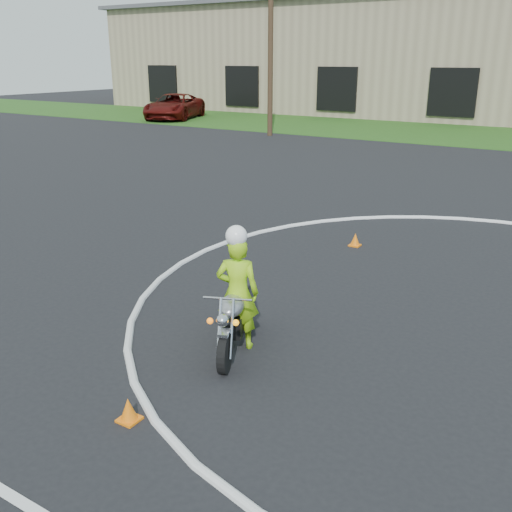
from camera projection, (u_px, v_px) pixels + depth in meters
The scene contains 5 objects.
ground at pixel (444, 396), 7.20m from camera, with size 120.00×120.00×0.00m, color black.
primary_motorcycle at pixel (234, 319), 8.20m from camera, with size 0.92×1.81×1.01m.
rider_primary_grp at pixel (238, 289), 8.18m from camera, with size 0.73×0.62×1.87m.
pickup_grp at pixel (174, 106), 39.95m from camera, with size 4.74×6.76×1.71m.
warehouse at pixel (356, 57), 46.89m from camera, with size 41.00×17.00×8.30m.
Camera 1 is at (1.27, -6.53, 4.04)m, focal length 40.00 mm.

